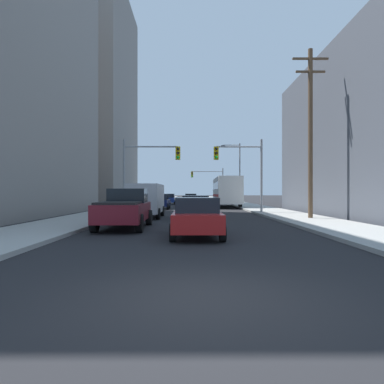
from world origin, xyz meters
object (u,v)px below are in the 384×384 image
at_px(sedan_grey, 195,207).
at_px(traffic_signal_far_right, 209,179).
at_px(traffic_signal_near_right, 241,163).
at_px(sedan_red, 197,217).
at_px(traffic_signal_near_left, 149,163).
at_px(cargo_van_silver, 146,199).
at_px(pickup_truck_maroon, 125,209).
at_px(sedan_navy, 160,202).
at_px(city_bus, 226,191).
at_px(sedan_blue, 169,199).
at_px(sedan_black, 191,199).

distance_m(sedan_grey, traffic_signal_far_right, 40.27).
height_order(sedan_grey, traffic_signal_near_right, traffic_signal_near_right).
distance_m(sedan_red, traffic_signal_near_left, 15.73).
distance_m(cargo_van_silver, sedan_grey, 3.81).
height_order(pickup_truck_maroon, sedan_navy, pickup_truck_maroon).
xyz_separation_m(pickup_truck_maroon, sedan_red, (3.38, -3.39, -0.16)).
height_order(sedan_grey, traffic_signal_far_right, traffic_signal_far_right).
relative_size(cargo_van_silver, sedan_red, 1.24).
relative_size(pickup_truck_maroon, cargo_van_silver, 1.04).
relative_size(cargo_van_silver, traffic_signal_near_left, 0.87).
bearing_deg(cargo_van_silver, sedan_red, -72.80).
relative_size(city_bus, sedan_blue, 2.72).
height_order(sedan_black, sedan_blue, same).
height_order(sedan_blue, traffic_signal_near_right, traffic_signal_near_right).
height_order(sedan_black, traffic_signal_far_right, traffic_signal_far_right).
bearing_deg(traffic_signal_far_right, cargo_van_silver, -99.28).
xyz_separation_m(city_bus, sedan_grey, (-3.90, -19.05, -1.16)).
xyz_separation_m(sedan_red, traffic_signal_near_right, (3.82, 14.95, 3.28)).
bearing_deg(sedan_grey, sedan_navy, 103.55).
height_order(pickup_truck_maroon, sedan_grey, pickup_truck_maroon).
distance_m(sedan_black, traffic_signal_near_right, 23.64).
bearing_deg(traffic_signal_far_right, traffic_signal_near_right, -88.60).
distance_m(city_bus, cargo_van_silver, 18.66).
bearing_deg(sedan_navy, pickup_truck_maroon, -90.09).
relative_size(sedan_navy, sedan_black, 1.01).
bearing_deg(traffic_signal_near_right, cargo_van_silver, -147.76).
bearing_deg(sedan_grey, traffic_signal_far_right, 85.79).
distance_m(sedan_red, sedan_grey, 8.64).
relative_size(sedan_blue, traffic_signal_near_right, 0.71).
height_order(cargo_van_silver, traffic_signal_far_right, traffic_signal_far_right).
bearing_deg(traffic_signal_near_right, sedan_black, 99.81).
bearing_deg(cargo_van_silver, sedan_blue, 90.14).
xyz_separation_m(traffic_signal_near_left, traffic_signal_far_right, (6.58, 33.72, 0.05)).
bearing_deg(sedan_grey, traffic_signal_near_right, 59.09).
height_order(sedan_grey, sedan_navy, same).
height_order(sedan_blue, traffic_signal_near_left, traffic_signal_near_left).
distance_m(sedan_blue, traffic_signal_near_left, 22.51).
relative_size(sedan_grey, traffic_signal_near_left, 0.71).
bearing_deg(traffic_signal_near_right, traffic_signal_near_left, 180.00).
relative_size(pickup_truck_maroon, traffic_signal_near_left, 0.91).
bearing_deg(cargo_van_silver, city_bus, 67.32).
height_order(cargo_van_silver, sedan_black, cargo_van_silver).
bearing_deg(sedan_red, sedan_grey, 89.71).
bearing_deg(traffic_signal_far_right, sedan_red, -93.52).
relative_size(city_bus, cargo_van_silver, 2.21).
distance_m(city_bus, sedan_red, 28.00).
distance_m(sedan_grey, sedan_blue, 28.76).
height_order(pickup_truck_maroon, traffic_signal_far_right, traffic_signal_far_right).
height_order(sedan_navy, traffic_signal_near_left, traffic_signal_near_left).
bearing_deg(city_bus, sedan_black, 111.73).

